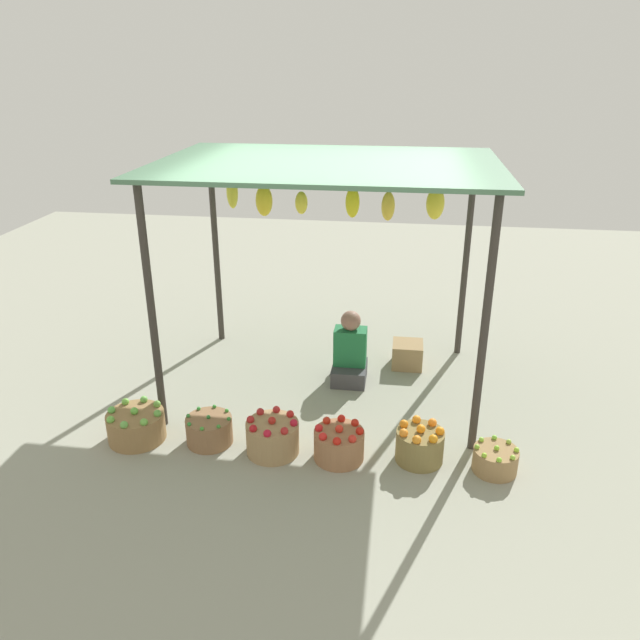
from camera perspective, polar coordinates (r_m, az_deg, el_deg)
The scene contains 10 objects.
ground_plane at distance 6.62m, azimuth 0.59°, elevation -5.89°, with size 14.00×14.00×0.00m, color gray.
market_stall_structure at distance 5.89m, azimuth 0.75°, elevation 12.49°, with size 3.15×2.24×2.32m.
vendor_person at distance 6.59m, azimuth 2.76°, elevation -3.15°, with size 0.36×0.44×0.78m.
basket_green_apples at distance 5.92m, azimuth -16.52°, elevation -9.27°, with size 0.51×0.51×0.32m.
basket_green_chilies at distance 5.73m, azimuth -10.12°, elevation -9.91°, with size 0.41×0.41×0.28m.
basket_red_apples at distance 5.52m, azimuth -4.38°, elevation -10.64°, with size 0.46×0.46×0.35m.
basket_red_tomatoes at distance 5.44m, azimuth 1.76°, elevation -11.30°, with size 0.43×0.43×0.33m.
basket_oranges at distance 5.47m, azimuth 9.15°, elevation -11.24°, with size 0.41×0.41×0.35m.
basket_limes at distance 5.51m, azimuth 15.79°, elevation -12.24°, with size 0.37×0.37×0.24m.
wooden_crate_near_vendor at distance 7.01m, azimuth 8.02°, elevation -3.15°, with size 0.33×0.34×0.27m, color #9B7B51.
Camera 1 is at (0.72, -5.74, 3.22)m, focal length 34.85 mm.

